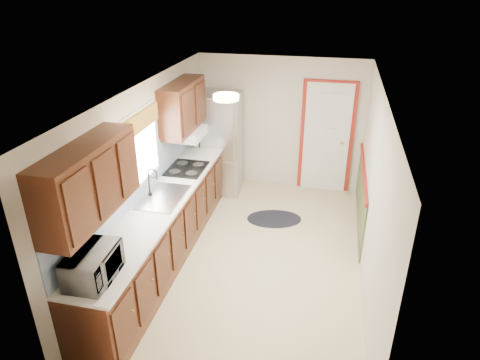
% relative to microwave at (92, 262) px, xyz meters
% --- Properties ---
extents(room_shell, '(3.20, 5.20, 2.52)m').
position_rel_microwave_xyz_m(room_shell, '(1.20, 1.95, 0.06)').
color(room_shell, beige).
rests_on(room_shell, ground).
extents(kitchen_run, '(0.63, 4.00, 2.20)m').
position_rel_microwave_xyz_m(kitchen_run, '(-0.04, 1.66, -0.33)').
color(kitchen_run, '#3D1A0D').
rests_on(kitchen_run, ground).
extents(back_wall_trim, '(1.12, 2.30, 2.08)m').
position_rel_microwave_xyz_m(back_wall_trim, '(2.19, 4.16, -0.25)').
color(back_wall_trim, maroon).
rests_on(back_wall_trim, ground).
extents(ceiling_fixture, '(0.30, 0.30, 0.06)m').
position_rel_microwave_xyz_m(ceiling_fixture, '(0.90, 1.75, 1.22)').
color(ceiling_fixture, '#FFD88C').
rests_on(ceiling_fixture, room_shell).
extents(microwave, '(0.35, 0.60, 0.39)m').
position_rel_microwave_xyz_m(microwave, '(0.00, 0.00, 0.00)').
color(microwave, white).
rests_on(microwave, kitchen_run).
extents(refrigerator, '(0.80, 0.78, 1.82)m').
position_rel_microwave_xyz_m(refrigerator, '(0.18, 4.00, -0.23)').
color(refrigerator, '#B7B7BC').
rests_on(refrigerator, ground).
extents(rug, '(1.00, 0.76, 0.01)m').
position_rel_microwave_xyz_m(rug, '(1.34, 3.08, -1.13)').
color(rug, black).
rests_on(rug, ground).
extents(cooktop, '(0.55, 0.66, 0.02)m').
position_rel_microwave_xyz_m(cooktop, '(0.01, 2.70, -0.19)').
color(cooktop, black).
rests_on(cooktop, kitchen_run).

